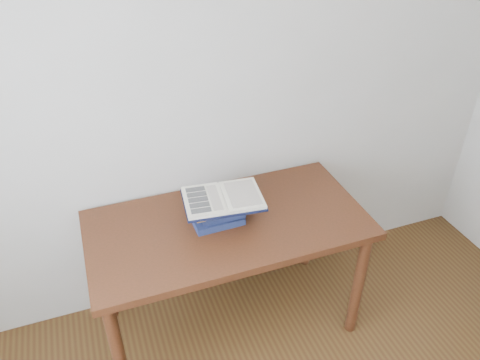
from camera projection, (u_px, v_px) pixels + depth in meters
name	position (u px, v px, depth m)	size (l,w,h in m)	color
desk	(228.00, 237.00, 2.35)	(1.37, 0.69, 0.74)	#4B2212
book_stack	(217.00, 210.00, 2.28)	(0.25, 0.19, 0.12)	#172845
open_book	(223.00, 198.00, 2.23)	(0.40, 0.30, 0.03)	black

